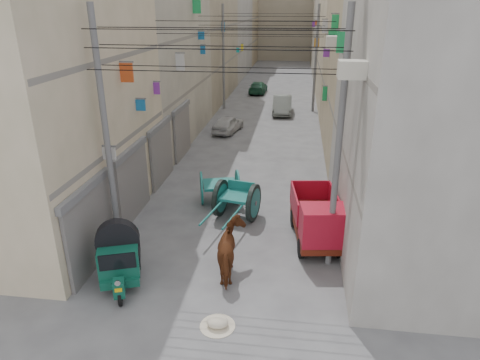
% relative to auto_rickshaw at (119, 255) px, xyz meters
% --- Properties ---
extents(building_row_left, '(8.00, 62.00, 14.00)m').
position_rel_auto_rickshaw_xyz_m(building_row_left, '(-5.24, 29.98, 5.52)').
color(building_row_left, beige).
rests_on(building_row_left, ground).
extents(building_row_right, '(8.00, 62.00, 14.00)m').
position_rel_auto_rickshaw_xyz_m(building_row_right, '(10.75, 29.98, 5.52)').
color(building_row_right, '#A29E98').
rests_on(building_row_right, ground).
extents(end_cap_building, '(22.00, 10.00, 13.00)m').
position_rel_auto_rickshaw_xyz_m(end_cap_building, '(2.76, 61.86, 5.56)').
color(end_cap_building, gray).
rests_on(end_cap_building, ground).
extents(shutters_left, '(0.18, 14.40, 2.88)m').
position_rel_auto_rickshaw_xyz_m(shutters_left, '(-1.16, 6.23, 0.56)').
color(shutters_left, '#525258').
rests_on(shutters_left, ground).
extents(signboards, '(8.22, 40.52, 5.67)m').
position_rel_auto_rickshaw_xyz_m(signboards, '(2.75, 17.52, 2.49)').
color(signboards, '#BABABA').
rests_on(signboards, ground).
extents(ac_units, '(0.70, 6.55, 3.35)m').
position_rel_auto_rickshaw_xyz_m(ac_units, '(6.41, 3.53, 6.50)').
color(ac_units, beige).
rests_on(ac_units, ground).
extents(utility_poles, '(7.40, 22.20, 8.00)m').
position_rel_auto_rickshaw_xyz_m(utility_poles, '(2.76, 12.86, 3.06)').
color(utility_poles, '#5D5D5F').
rests_on(utility_poles, ground).
extents(overhead_cables, '(7.40, 22.52, 1.12)m').
position_rel_auto_rickshaw_xyz_m(overhead_cables, '(2.76, 10.26, 5.83)').
color(overhead_cables, black).
rests_on(overhead_cables, ground).
extents(auto_rickshaw, '(1.77, 2.34, 1.59)m').
position_rel_auto_rickshaw_xyz_m(auto_rickshaw, '(0.00, 0.00, 0.00)').
color(auto_rickshaw, black).
rests_on(auto_rickshaw, ground).
extents(tonga_cart, '(1.92, 3.51, 1.50)m').
position_rel_auto_rickshaw_xyz_m(tonga_cart, '(2.91, 4.71, -0.16)').
color(tonga_cart, black).
rests_on(tonga_cart, ground).
extents(mini_truck, '(1.91, 3.50, 1.87)m').
position_rel_auto_rickshaw_xyz_m(mini_truck, '(6.01, 2.90, -0.04)').
color(mini_truck, black).
rests_on(mini_truck, ground).
extents(second_cart, '(1.94, 1.80, 1.43)m').
position_rel_auto_rickshaw_xyz_m(second_cart, '(1.99, 6.01, -0.18)').
color(second_cart, '#16625D').
rests_on(second_cart, ground).
extents(feed_sack, '(0.59, 0.47, 0.30)m').
position_rel_auto_rickshaw_xyz_m(feed_sack, '(3.28, -1.59, -0.79)').
color(feed_sack, beige).
rests_on(feed_sack, ground).
extents(horse, '(1.22, 2.14, 1.70)m').
position_rel_auto_rickshaw_xyz_m(horse, '(3.32, 0.80, -0.09)').
color(horse, brown).
rests_on(horse, ground).
extents(distant_car_white, '(1.94, 3.44, 1.10)m').
position_rel_auto_rickshaw_xyz_m(distant_car_white, '(0.58, 16.95, -0.39)').
color(distant_car_white, '#B5B5B5').
rests_on(distant_car_white, ground).
extents(distant_car_grey, '(1.55, 4.12, 1.34)m').
position_rel_auto_rickshaw_xyz_m(distant_car_grey, '(3.95, 22.82, -0.27)').
color(distant_car_grey, slate).
rests_on(distant_car_grey, ground).
extents(distant_car_green, '(1.65, 3.79, 1.08)m').
position_rel_auto_rickshaw_xyz_m(distant_car_green, '(1.31, 30.88, -0.40)').
color(distant_car_green, '#1A4C33').
rests_on(distant_car_green, ground).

